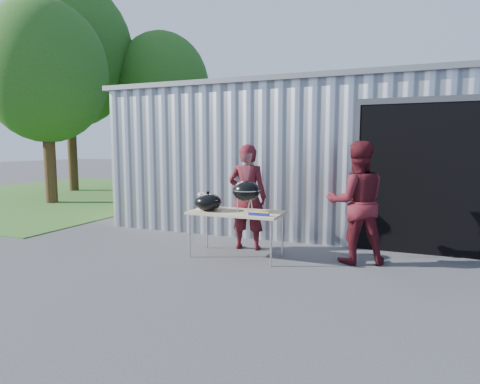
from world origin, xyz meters
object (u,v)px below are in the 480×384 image
at_px(kettle_grill, 246,186).
at_px(person_bystander, 357,202).
at_px(folding_table, 236,214).
at_px(person_cook, 247,197).

xyz_separation_m(kettle_grill, person_bystander, (1.67, 0.38, -0.23)).
bearing_deg(folding_table, kettle_grill, 5.02).
bearing_deg(person_cook, folding_table, 83.77).
height_order(folding_table, person_bystander, person_bystander).
relative_size(folding_table, kettle_grill, 1.60).
bearing_deg(kettle_grill, folding_table, -174.98).
distance_m(kettle_grill, person_bystander, 1.73).
xyz_separation_m(folding_table, kettle_grill, (0.17, 0.01, 0.46)).
height_order(folding_table, kettle_grill, kettle_grill).
bearing_deg(person_cook, person_bystander, 167.73).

